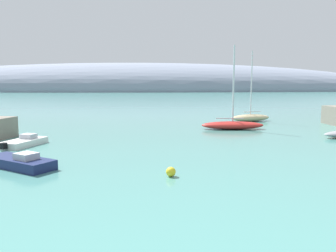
{
  "coord_description": "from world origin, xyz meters",
  "views": [
    {
      "loc": [
        1.59,
        -3.95,
        5.31
      ],
      "look_at": [
        3.38,
        29.57,
        1.06
      ],
      "focal_mm": 36.52,
      "sensor_mm": 36.0,
      "label": 1
    }
  ],
  "objects_px": {
    "mooring_buoy_yellow": "(171,172)",
    "motorboat_white_outer": "(24,142)",
    "sailboat_sand_outer_mooring": "(250,117)",
    "sailboat_red_near_shore": "(233,124)",
    "motorboat_navy_alongside_breakwater": "(19,162)"
  },
  "relations": [
    {
      "from": "sailboat_sand_outer_mooring",
      "to": "motorboat_navy_alongside_breakwater",
      "type": "distance_m",
      "value": 33.3
    },
    {
      "from": "motorboat_white_outer",
      "to": "sailboat_red_near_shore",
      "type": "bearing_deg",
      "value": -45.77
    },
    {
      "from": "sailboat_sand_outer_mooring",
      "to": "motorboat_navy_alongside_breakwater",
      "type": "xyz_separation_m",
      "value": [
        -22.19,
        -24.83,
        -0.23
      ]
    },
    {
      "from": "sailboat_red_near_shore",
      "to": "motorboat_navy_alongside_breakwater",
      "type": "bearing_deg",
      "value": -134.16
    },
    {
      "from": "motorboat_navy_alongside_breakwater",
      "to": "mooring_buoy_yellow",
      "type": "height_order",
      "value": "motorboat_navy_alongside_breakwater"
    },
    {
      "from": "sailboat_sand_outer_mooring",
      "to": "mooring_buoy_yellow",
      "type": "height_order",
      "value": "sailboat_sand_outer_mooring"
    },
    {
      "from": "mooring_buoy_yellow",
      "to": "motorboat_white_outer",
      "type": "bearing_deg",
      "value": 139.1
    },
    {
      "from": "motorboat_white_outer",
      "to": "mooring_buoy_yellow",
      "type": "height_order",
      "value": "motorboat_white_outer"
    },
    {
      "from": "sailboat_red_near_shore",
      "to": "motorboat_white_outer",
      "type": "distance_m",
      "value": 22.3
    },
    {
      "from": "motorboat_navy_alongside_breakwater",
      "to": "sailboat_red_near_shore",
      "type": "bearing_deg",
      "value": 77.98
    },
    {
      "from": "motorboat_white_outer",
      "to": "motorboat_navy_alongside_breakwater",
      "type": "bearing_deg",
      "value": -142.92
    },
    {
      "from": "sailboat_red_near_shore",
      "to": "motorboat_navy_alongside_breakwater",
      "type": "xyz_separation_m",
      "value": [
        -17.79,
        -17.04,
        -0.2
      ]
    },
    {
      "from": "sailboat_red_near_shore",
      "to": "mooring_buoy_yellow",
      "type": "bearing_deg",
      "value": -110.92
    },
    {
      "from": "mooring_buoy_yellow",
      "to": "motorboat_navy_alongside_breakwater",
      "type": "bearing_deg",
      "value": 164.42
    },
    {
      "from": "motorboat_white_outer",
      "to": "mooring_buoy_yellow",
      "type": "xyz_separation_m",
      "value": [
        11.89,
        -10.3,
        -0.03
      ]
    }
  ]
}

